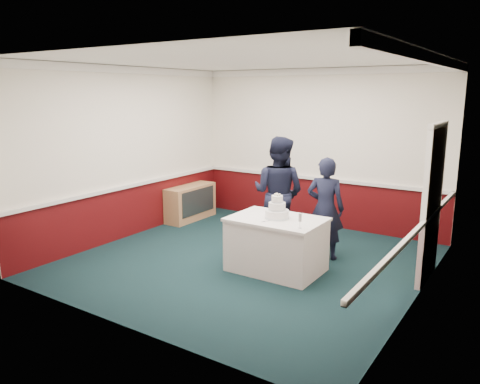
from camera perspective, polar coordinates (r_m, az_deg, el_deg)
The scene contains 9 objects.
ground at distance 7.31m, azimuth 0.94°, elevation -8.39°, with size 5.00×5.00×0.00m, color black.
room_shell at distance 7.36m, azimuth 4.08°, elevation 7.44°, with size 5.00×5.00×3.00m.
sideboard at distance 9.60m, azimuth -6.05°, elevation -1.29°, with size 0.41×1.20×0.70m.
cake_table at distance 6.84m, azimuth 4.46°, elevation -6.35°, with size 1.32×0.92×0.79m.
wedding_cake at distance 6.70m, azimuth 4.53°, elevation -2.29°, with size 0.35×0.35×0.36m.
cake_knife at distance 6.57m, azimuth 3.45°, elevation -3.53°, with size 0.01×0.22×0.01m, color silver.
champagne_flute at distance 6.23m, azimuth 7.33°, elevation -3.19°, with size 0.05×0.05×0.21m.
person_man at distance 7.72m, azimuth 4.70°, elevation -0.12°, with size 0.91×0.71×1.86m, color black.
person_woman at distance 7.34m, azimuth 10.35°, elevation -1.98°, with size 0.58×0.38×1.60m, color black.
Camera 1 is at (3.66, -5.79, 2.56)m, focal length 35.00 mm.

